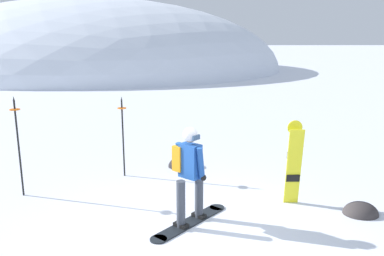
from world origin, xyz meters
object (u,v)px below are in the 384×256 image
object	(u,v)px
piste_marker_far	(123,131)
rock_dark	(183,167)
rock_mid	(360,214)
piste_marker_near	(18,140)
spare_snowboard	(294,163)
snowboarder_main	(189,173)

from	to	relation	value
piste_marker_far	rock_dark	world-z (taller)	piste_marker_far
piste_marker_far	rock_mid	bearing A→B (deg)	-24.19
piste_marker_near	rock_mid	size ratio (longest dim) A/B	3.19
rock_mid	spare_snowboard	bearing A→B (deg)	158.30
spare_snowboard	rock_dark	xyz separation A→B (m)	(-2.12, 2.27, -0.84)
spare_snowboard	rock_dark	world-z (taller)	spare_snowboard
snowboarder_main	rock_mid	bearing A→B (deg)	5.32
snowboarder_main	spare_snowboard	xyz separation A→B (m)	(2.00, 0.75, -0.08)
spare_snowboard	rock_dark	size ratio (longest dim) A/B	2.19
spare_snowboard	piste_marker_far	xyz separation A→B (m)	(-3.49, 1.63, 0.23)
spare_snowboard	piste_marker_near	world-z (taller)	piste_marker_near
piste_marker_near	rock_mid	xyz separation A→B (m)	(6.53, -0.95, -1.16)
rock_dark	rock_mid	world-z (taller)	rock_dark
rock_dark	rock_mid	bearing A→B (deg)	-39.77
snowboarder_main	piste_marker_far	distance (m)	2.81
piste_marker_far	rock_dark	distance (m)	1.85
piste_marker_near	rock_dark	distance (m)	3.89
snowboarder_main	spare_snowboard	world-z (taller)	snowboarder_main
piste_marker_near	piste_marker_far	distance (m)	2.21
rock_dark	snowboarder_main	bearing A→B (deg)	-87.60
snowboarder_main	piste_marker_near	xyz separation A→B (m)	(-3.39, 1.24, 0.25)
rock_dark	piste_marker_near	bearing A→B (deg)	-151.42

